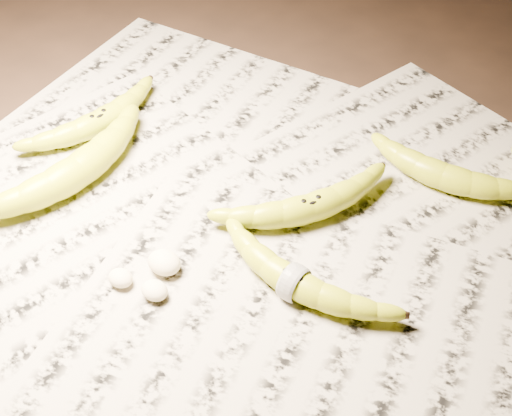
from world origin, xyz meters
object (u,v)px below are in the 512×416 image
Objects in this scene: banana_left_a at (98,120)px; banana_taped at (294,280)px; banana_left_b at (77,169)px; banana_center at (310,206)px; banana_upper_a at (445,174)px.

banana_taped is at bearing -91.30° from banana_left_a.
banana_left_b reaches higher than banana_left_a.
banana_center is 0.98× the size of banana_taped.
banana_left_b reaches higher than banana_center.
banana_center is (0.25, 0.11, -0.00)m from banana_left_b.
banana_taped is 1.10× the size of banana_upper_a.
banana_left_a is 1.05× the size of banana_upper_a.
banana_upper_a reaches higher than banana_taped.
banana_taped is at bearing -109.41° from banana_upper_a.
banana_left_b is 0.30m from banana_taped.
banana_left_a is 0.31m from banana_center.
banana_center and banana_upper_a have the same top height.
banana_left_a and banana_taped have the same top height.
banana_left_b is at bearing -138.65° from banana_left_a.
banana_taped is at bearing -123.17° from banana_center.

